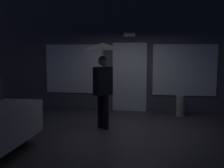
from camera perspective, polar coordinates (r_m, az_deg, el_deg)
ground_plane at (r=7.34m, az=1.79°, el=-8.91°), size 18.00×18.00×0.00m
building_facade at (r=9.39m, az=3.62°, el=5.93°), size 10.53×0.48×3.70m
person_with_umbrella at (r=7.14m, az=-1.82°, el=4.27°), size 1.09×1.09×2.16m
sidewalk_bollard at (r=8.89m, az=13.46°, el=-4.21°), size 0.26×0.26×0.63m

